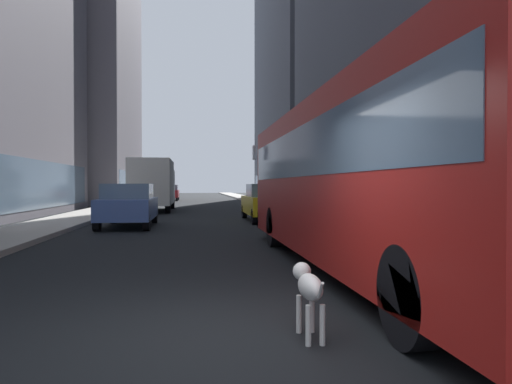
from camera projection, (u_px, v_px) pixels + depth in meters
ground_plane at (198, 204)px, 39.67m from camera, size 120.00×120.00×0.00m
sidewalk_left at (128, 204)px, 38.93m from camera, size 2.40×110.00×0.15m
sidewalk_right at (266, 203)px, 40.40m from camera, size 2.40×110.00×0.15m
building_left_far at (66, 57)px, 43.68m from camera, size 11.70×17.43×26.58m
building_right_far at (308, 26)px, 51.71m from camera, size 8.67×23.30×37.49m
transit_bus at (368, 174)px, 8.81m from camera, size 2.78×11.53×3.05m
car_red_coupe at (170, 192)px, 49.53m from camera, size 1.77×4.72×1.62m
car_blue_hatchback at (128, 205)px, 17.93m from camera, size 1.86×4.25×1.62m
car_yellow_taxi at (267, 202)px, 20.98m from camera, size 1.77×4.67×1.62m
box_truck at (153, 184)px, 29.10m from camera, size 2.30×7.50×3.05m
dalmatian_dog at (309, 287)px, 4.93m from camera, size 0.22×0.96×0.72m
traffic_light_near at (485, 137)px, 8.74m from camera, size 0.24×0.41×3.40m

